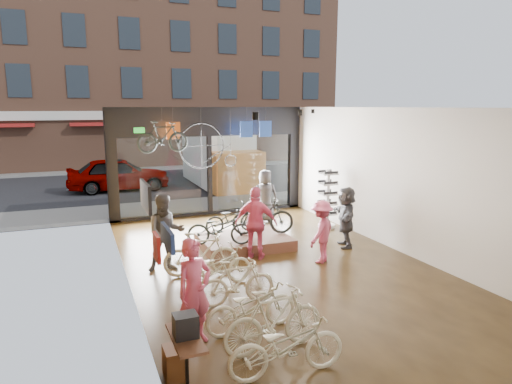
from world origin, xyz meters
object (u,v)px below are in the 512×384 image
floor_bike_5 (201,254)px  hung_bike (163,137)px  display_bike_mid (263,216)px  penny_farthing (211,147)px  customer_1 (166,233)px  floor_bike_2 (251,306)px  display_bike_left (220,228)px  floor_bike_3 (237,282)px  customer_2 (256,223)px  floor_bike_4 (216,268)px  display_platform (244,242)px  display_bike_right (232,218)px  sunglasses_rack (327,199)px  street_car (119,174)px  box_truck (223,159)px  customer_0 (194,292)px  floor_bike_1 (274,320)px  floor_bike_0 (287,346)px  customer_5 (346,217)px  customer_3 (321,232)px  customer_4 (265,196)px

floor_bike_5 → hung_bike: (-0.04, 4.09, 2.41)m
display_bike_mid → penny_farthing: 3.63m
floor_bike_5 → customer_1: 1.02m
floor_bike_2 → floor_bike_5: floor_bike_5 is taller
hung_bike → display_bike_left: bearing=-172.8°
floor_bike_3 → display_bike_left: 3.00m
customer_1 → customer_2: size_ratio=0.98×
floor_bike_4 → penny_farthing: bearing=-27.5°
floor_bike_2 → display_platform: size_ratio=0.70×
display_bike_right → sunglasses_rack: sunglasses_rack is taller
floor_bike_5 → display_bike_right: size_ratio=1.09×
floor_bike_4 → display_bike_mid: display_bike_mid is taller
street_car → floor_bike_4: (0.85, -12.66, -0.33)m
customer_1 → penny_farthing: penny_farthing is taller
floor_bike_3 → display_bike_right: display_bike_right is taller
floor_bike_5 → display_bike_right: bearing=-22.1°
sunglasses_rack → customer_1: bearing=-177.5°
box_truck → floor_bike_3: box_truck is taller
floor_bike_3 → customer_0: (-1.13, -1.13, 0.43)m
floor_bike_1 → floor_bike_4: floor_bike_1 is taller
floor_bike_0 → customer_2: bearing=-13.7°
floor_bike_4 → penny_farthing: (1.55, 5.65, 2.06)m
floor_bike_2 → floor_bike_4: bearing=-4.3°
street_car → display_bike_mid: 10.60m
penny_farthing → customer_2: bearing=-90.9°
floor_bike_1 → display_bike_right: display_bike_right is taller
floor_bike_0 → display_bike_right: display_bike_right is taller
customer_0 → customer_5: bearing=12.9°
floor_bike_4 → floor_bike_2: bearing=167.9°
floor_bike_0 → display_bike_right: bearing=-8.7°
customer_0 → customer_5: (5.15, 3.58, -0.05)m
display_bike_right → penny_farthing: (0.20, 2.69, 1.78)m
display_platform → customer_2: 1.31m
floor_bike_2 → customer_3: bearing=-51.6°
customer_5 → penny_farthing: size_ratio=0.88×
floor_bike_0 → display_bike_right: 6.60m
floor_bike_0 → customer_4: bearing=-17.7°
display_bike_left → display_platform: bearing=-41.4°
box_truck → customer_0: (-4.84, -13.76, -0.49)m
customer_1 → penny_farthing: size_ratio=0.96×
customer_0 → customer_2: 4.30m
display_bike_mid → floor_bike_0: bearing=175.3°
box_truck → display_bike_mid: box_truck is taller
box_truck → floor_bike_0: (-3.85, -15.16, -0.91)m
customer_4 → penny_farthing: 2.43m
display_bike_mid → hung_bike: size_ratio=1.09×
sunglasses_rack → display_bike_right: bearing=170.8°
floor_bike_4 → hung_bike: 5.46m
customer_1 → floor_bike_0: bearing=-78.0°
penny_farthing → sunglasses_rack: bearing=-34.8°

